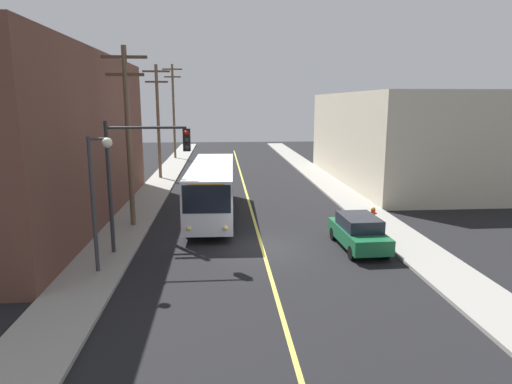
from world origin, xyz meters
name	(u,v)px	position (x,y,z in m)	size (l,w,h in m)	color
ground_plane	(262,249)	(0.00, 0.00, 0.00)	(120.00, 120.00, 0.00)	black
sidewalk_left	(145,204)	(-7.25, 10.00, 0.07)	(2.50, 90.00, 0.15)	gray
sidewalk_right	(350,200)	(7.25, 10.00, 0.07)	(2.50, 90.00, 0.15)	gray
lane_stripe_center	(245,189)	(0.00, 15.00, 0.01)	(0.16, 60.00, 0.01)	#D8CC4C
building_left_brick	(19,139)	(-13.49, 6.23, 4.89)	(10.00, 22.98, 9.77)	brown
building_right_warehouse	(406,138)	(14.49, 18.01, 3.88)	(12.00, 22.01, 7.77)	beige
city_bus	(212,187)	(-2.50, 6.61, 1.82)	(2.89, 12.21, 3.20)	silver
parked_car_green	(359,232)	(4.61, -0.35, 0.84)	(1.93, 4.45, 1.62)	#196038
utility_pole_near	(128,129)	(-6.95, 4.38, 5.52)	(2.40, 0.28, 9.74)	brown
utility_pole_mid	(158,117)	(-7.53, 20.68, 5.70)	(2.40, 0.28, 10.10)	brown
utility_pole_far	(174,108)	(-7.65, 35.83, 6.35)	(2.40, 0.28, 11.36)	brown
traffic_signal_left_corner	(143,162)	(-5.41, -0.39, 4.30)	(3.75, 0.48, 6.00)	#2D2D33
street_lamp_left	(98,185)	(-6.83, -2.73, 3.74)	(0.98, 0.40, 5.50)	#38383D
fire_hydrant	(373,214)	(6.85, 4.07, 0.58)	(0.44, 0.26, 0.84)	red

